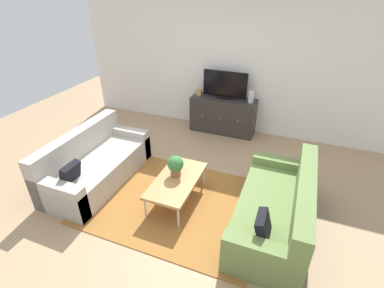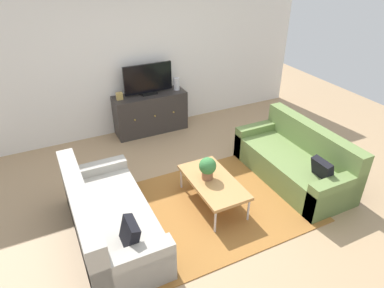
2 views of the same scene
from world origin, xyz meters
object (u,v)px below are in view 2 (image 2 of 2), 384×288
Objects in this scene: couch_left_side at (105,221)px; couch_right_side at (297,162)px; mantel_clock at (119,96)px; coffee_table at (213,182)px; potted_plant at (208,167)px; tv_console at (150,113)px; flat_screen_tv at (148,80)px; glass_vase at (176,84)px.

couch_left_side is 1.00× the size of couch_right_side.
coffee_table is at bearing -76.79° from mantel_clock.
couch_left_side reaches higher than potted_plant.
coffee_table is 2.37m from tv_console.
mantel_clock reaches higher than coffee_table.
coffee_table is at bearing -89.65° from flat_screen_tv.
glass_vase is (0.57, 2.29, 0.29)m from potted_plant.
coffee_table is 2.47m from mantel_clock.
couch_left_side is 2.59m from mantel_clock.
coffee_table is 0.81× the size of tv_console.
tv_console is (1.43, 2.37, 0.10)m from couch_left_side.
coffee_table is 0.22m from potted_plant.
glass_vase is at bearing 110.75° from couch_right_side.
mantel_clock is at bearing -177.88° from flat_screen_tv.
couch_left_side and couch_right_side have the same top height.
mantel_clock is at bearing 102.54° from potted_plant.
flat_screen_tv reaches higher than tv_console.
couch_left_side is 1.43m from potted_plant.
glass_vase is (0.53, 2.37, 0.49)m from coffee_table.
flat_screen_tv is at bearing 90.00° from tv_console.
potted_plant is 2.36m from mantel_clock.
couch_right_side is 8.15× the size of glass_vase.
tv_console is at bearing -180.00° from glass_vase.
couch_right_side is 2.78m from tv_console.
couch_right_side is 1.50m from potted_plant.
potted_plant is (-1.47, 0.09, 0.29)m from couch_right_side.
coffee_table is (1.45, 0.01, 0.09)m from couch_left_side.
mantel_clock is at bearing 69.43° from couch_left_side.
flat_screen_tv is (0.00, 0.02, 0.64)m from tv_console.
couch_right_side is 2.09× the size of flat_screen_tv.
couch_left_side is 5.94× the size of potted_plant.
flat_screen_tv reaches higher than couch_left_side.
flat_screen_tv is (-1.44, 2.39, 0.74)m from couch_right_side.
potted_plant is 2.30m from tv_console.
couch_left_side reaches higher than coffee_table.
tv_console is 0.72m from glass_vase.
flat_screen_tv is 6.80× the size of mantel_clock.
flat_screen_tv is at bearing 177.88° from glass_vase.
couch_left_side is 8.15× the size of glass_vase.
couch_left_side is at bearing -121.10° from tv_console.
mantel_clock is (-0.54, -0.02, -0.21)m from flat_screen_tv.
couch_right_side is 3.14m from mantel_clock.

